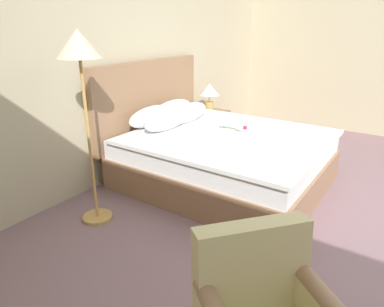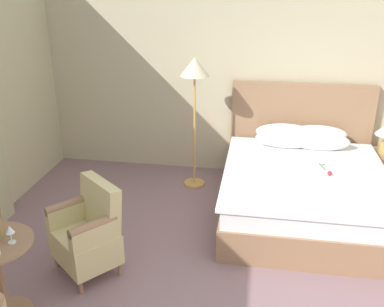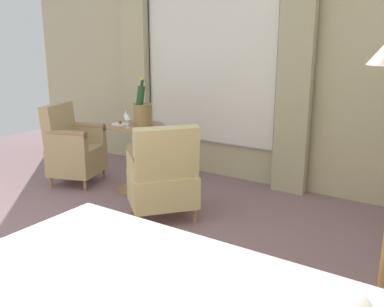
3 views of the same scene
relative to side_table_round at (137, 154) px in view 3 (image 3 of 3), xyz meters
The scene contains 8 objects.
wall_window_side 1.50m from the side_table_round, 163.18° to the left, with size 0.27×5.94×2.90m.
side_table_round is the anchor object (origin of this frame).
champagne_bucket 0.47m from the side_table_round, 121.56° to the left, with size 0.21×0.21×0.50m.
wine_glass_near_bucket 0.45m from the side_table_round, 101.31° to the right, with size 0.07×0.07×0.14m.
wine_glass_near_edge 0.46m from the side_table_round, 10.19° to the left, with size 0.07×0.07×0.15m.
snack_plate 0.37m from the side_table_round, 67.52° to the right, with size 0.19×0.19×0.04m.
armchair_by_window 0.85m from the side_table_round, 57.01° to the left, with size 0.77×0.76×0.90m.
armchair_facing_bed 0.81m from the side_table_round, 76.23° to the right, with size 0.68×0.67×0.91m.
Camera 3 is at (1.07, 2.64, 1.60)m, focal length 40.00 mm.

